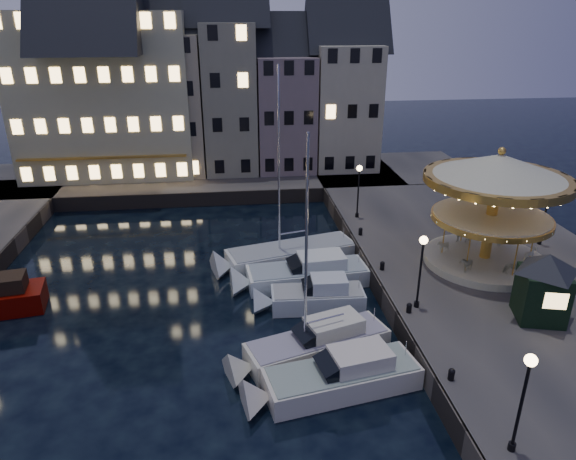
{
  "coord_description": "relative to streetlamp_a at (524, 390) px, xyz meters",
  "views": [
    {
      "loc": [
        -2.52,
        -22.08,
        15.91
      ],
      "look_at": [
        1.0,
        8.0,
        3.2
      ],
      "focal_mm": 32.0,
      "sensor_mm": 36.0,
      "label": 1
    }
  ],
  "objects": [
    {
      "name": "hotel_corner",
      "position": [
        -21.2,
        39.0,
        5.76
      ],
      "size": [
        17.6,
        9.0,
        16.8
      ],
      "color": "#BFC194",
      "rests_on": "quay_north"
    },
    {
      "name": "motorboat_f",
      "position": [
        -6.29,
        18.78,
        -3.49
      ],
      "size": [
        10.02,
        4.97,
        13.33
      ],
      "color": "silver",
      "rests_on": "ground"
    },
    {
      "name": "townhouse_ne",
      "position": [
        -4.0,
        39.0,
        3.76
      ],
      "size": [
        6.16,
        8.0,
        12.8
      ],
      "color": "slate",
      "rests_on": "quay_north"
    },
    {
      "name": "bollard_b",
      "position": [
        -0.6,
        9.5,
        -2.41
      ],
      "size": [
        0.3,
        0.3,
        0.57
      ],
      "color": "black",
      "rests_on": "quay_east"
    },
    {
      "name": "townhouse_nd",
      "position": [
        -9.45,
        39.0,
        5.26
      ],
      "size": [
        5.5,
        8.0,
        15.8
      ],
      "color": "gray",
      "rests_on": "quay_north"
    },
    {
      "name": "townhouse_nf",
      "position": [
        2.05,
        39.0,
        4.26
      ],
      "size": [
        6.82,
        8.0,
        13.8
      ],
      "color": "#AEA98D",
      "rests_on": "quay_north"
    },
    {
      "name": "carousel",
      "position": [
        6.09,
        14.59,
        2.25
      ],
      "size": [
        8.61,
        8.61,
        7.54
      ],
      "color": "beige",
      "rests_on": "quay_east"
    },
    {
      "name": "townhouse_na",
      "position": [
        -26.7,
        39.0,
        3.76
      ],
      "size": [
        5.5,
        8.0,
        12.8
      ],
      "color": "gray",
      "rests_on": "quay_north"
    },
    {
      "name": "ticket_kiosk",
      "position": [
        5.87,
        8.2,
        -0.24
      ],
      "size": [
        3.56,
        3.56,
        4.18
      ],
      "color": "black",
      "rests_on": "quay_east"
    },
    {
      "name": "townhouse_nb",
      "position": [
        -21.25,
        39.0,
        4.26
      ],
      "size": [
        6.16,
        8.0,
        13.8
      ],
      "color": "tan",
      "rests_on": "quay_north"
    },
    {
      "name": "quaywall_n",
      "position": [
        -13.2,
        31.0,
        -3.37
      ],
      "size": [
        48.0,
        0.15,
        1.3
      ],
      "primitive_type": "cube",
      "color": "#47423A",
      "rests_on": "ground"
    },
    {
      "name": "motorboat_b",
      "position": [
        -5.47,
        5.4,
        -3.37
      ],
      "size": [
        8.23,
        3.73,
        2.15
      ],
      "color": "beige",
      "rests_on": "ground"
    },
    {
      "name": "quaywall_e",
      "position": [
        -1.2,
        15.0,
        -3.37
      ],
      "size": [
        0.15,
        44.0,
        1.3
      ],
      "primitive_type": "cube",
      "color": "#47423A",
      "rests_on": "ground"
    },
    {
      "name": "streetlamp_d",
      "position": [
        11.3,
        17.0,
        0.0
      ],
      "size": [
        0.44,
        0.44,
        4.17
      ],
      "color": "black",
      "rests_on": "quay_east"
    },
    {
      "name": "bollard_d",
      "position": [
        -0.6,
        20.0,
        -2.41
      ],
      "size": [
        0.3,
        0.3,
        0.57
      ],
      "color": "black",
      "rests_on": "quay_east"
    },
    {
      "name": "motorboat_e",
      "position": [
        -5.52,
        15.61,
        -3.37
      ],
      "size": [
        8.72,
        3.19,
        2.15
      ],
      "color": "silver",
      "rests_on": "ground"
    },
    {
      "name": "bollard_a",
      "position": [
        -0.6,
        4.0,
        -2.41
      ],
      "size": [
        0.3,
        0.3,
        0.57
      ],
      "color": "black",
      "rests_on": "quay_east"
    },
    {
      "name": "streetlamp_a",
      "position": [
        0.0,
        0.0,
        0.0
      ],
      "size": [
        0.44,
        0.44,
        4.17
      ],
      "color": "black",
      "rests_on": "quay_east"
    },
    {
      "name": "quay_east",
      "position": [
        6.8,
        15.0,
        -3.37
      ],
      "size": [
        16.0,
        56.0,
        1.3
      ],
      "primitive_type": "cube",
      "color": "#474442",
      "rests_on": "ground"
    },
    {
      "name": "motorboat_d",
      "position": [
        -5.39,
        12.7,
        -3.38
      ],
      "size": [
        6.46,
        2.28,
        2.15
      ],
      "color": "silver",
      "rests_on": "ground"
    },
    {
      "name": "ground",
      "position": [
        -7.2,
        9.0,
        -4.02
      ],
      "size": [
        160.0,
        160.0,
        0.0
      ],
      "primitive_type": "plane",
      "color": "black",
      "rests_on": "ground"
    },
    {
      "name": "streetlamp_b",
      "position": [
        0.0,
        10.0,
        0.0
      ],
      "size": [
        0.44,
        0.44,
        4.17
      ],
      "color": "black",
      "rests_on": "quay_east"
    },
    {
      "name": "townhouse_nc",
      "position": [
        -15.2,
        39.0,
        4.76
      ],
      "size": [
        6.82,
        8.0,
        14.8
      ],
      "color": "tan",
      "rests_on": "quay_north"
    },
    {
      "name": "bollard_c",
      "position": [
        -0.6,
        14.5,
        -2.41
      ],
      "size": [
        0.3,
        0.3,
        0.57
      ],
      "color": "black",
      "rests_on": "quay_east"
    },
    {
      "name": "motorboat_c",
      "position": [
        -6.12,
        7.96,
        -3.34
      ],
      "size": [
        8.31,
        4.46,
        11.13
      ],
      "color": "beige",
      "rests_on": "ground"
    },
    {
      "name": "quay_north",
      "position": [
        -15.2,
        37.0,
        -3.37
      ],
      "size": [
        44.0,
        12.0,
        1.3
      ],
      "primitive_type": "cube",
      "color": "#474442",
      "rests_on": "ground"
    },
    {
      "name": "streetlamp_c",
      "position": [
        0.0,
        23.5,
        0.0
      ],
      "size": [
        0.44,
        0.44,
        4.17
      ],
      "color": "black",
      "rests_on": "quay_east"
    }
  ]
}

